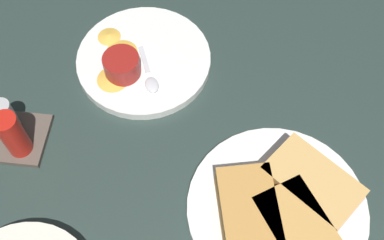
% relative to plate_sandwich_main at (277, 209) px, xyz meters
% --- Properties ---
extents(ground_plane, '(1.10, 1.10, 0.03)m').
position_rel_plate_sandwich_main_xyz_m(ground_plane, '(0.03, 0.12, -0.02)').
color(ground_plane, '#283833').
extents(plate_sandwich_main, '(0.26, 0.26, 0.02)m').
position_rel_plate_sandwich_main_xyz_m(plate_sandwich_main, '(0.00, 0.00, 0.00)').
color(plate_sandwich_main, white).
rests_on(plate_sandwich_main, ground_plane).
extents(sandwich_half_near, '(0.14, 0.10, 0.05)m').
position_rel_plate_sandwich_main_xyz_m(sandwich_half_near, '(-0.03, 0.04, 0.03)').
color(sandwich_half_near, '#C68C42').
rests_on(sandwich_half_near, plate_sandwich_main).
extents(sandwich_half_far, '(0.15, 0.13, 0.05)m').
position_rel_plate_sandwich_main_xyz_m(sandwich_half_far, '(-0.04, -0.03, 0.03)').
color(sandwich_half_far, tan).
rests_on(sandwich_half_far, plate_sandwich_main).
extents(sandwich_half_extra, '(0.14, 0.15, 0.05)m').
position_rel_plate_sandwich_main_xyz_m(sandwich_half_extra, '(0.03, -0.04, 0.03)').
color(sandwich_half_extra, tan).
rests_on(sandwich_half_extra, plate_sandwich_main).
extents(ramekin_dark_sauce, '(0.07, 0.07, 0.04)m').
position_rel_plate_sandwich_main_xyz_m(ramekin_dark_sauce, '(0.02, -0.05, 0.03)').
color(ramekin_dark_sauce, navy).
rests_on(ramekin_dark_sauce, plate_sandwich_main).
extents(spoon_by_dark_ramekin, '(0.02, 0.10, 0.01)m').
position_rel_plate_sandwich_main_xyz_m(spoon_by_dark_ramekin, '(0.02, -0.00, 0.01)').
color(spoon_by_dark_ramekin, silver).
rests_on(spoon_by_dark_ramekin, plate_sandwich_main).
extents(plate_chips_companion, '(0.23, 0.23, 0.02)m').
position_rel_plate_sandwich_main_xyz_m(plate_chips_companion, '(0.24, 0.23, 0.00)').
color(plate_chips_companion, white).
rests_on(plate_chips_companion, ground_plane).
extents(ramekin_light_gravy, '(0.06, 0.06, 0.04)m').
position_rel_plate_sandwich_main_xyz_m(ramekin_light_gravy, '(0.21, 0.26, 0.03)').
color(ramekin_light_gravy, maroon).
rests_on(ramekin_light_gravy, plate_chips_companion).
extents(spoon_by_gravy_ramekin, '(0.10, 0.05, 0.01)m').
position_rel_plate_sandwich_main_xyz_m(spoon_by_gravy_ramekin, '(0.20, 0.22, 0.01)').
color(spoon_by_gravy_ramekin, silver).
rests_on(spoon_by_gravy_ramekin, plate_chips_companion).
extents(plantain_chip_scatter, '(0.15, 0.09, 0.01)m').
position_rel_plate_sandwich_main_xyz_m(plantain_chip_scatter, '(0.23, 0.28, 0.01)').
color(plantain_chip_scatter, gold).
rests_on(plantain_chip_scatter, plate_chips_companion).
extents(condiment_caddy, '(0.09, 0.09, 0.10)m').
position_rel_plate_sandwich_main_xyz_m(condiment_caddy, '(0.07, 0.40, 0.03)').
color(condiment_caddy, brown).
rests_on(condiment_caddy, ground_plane).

